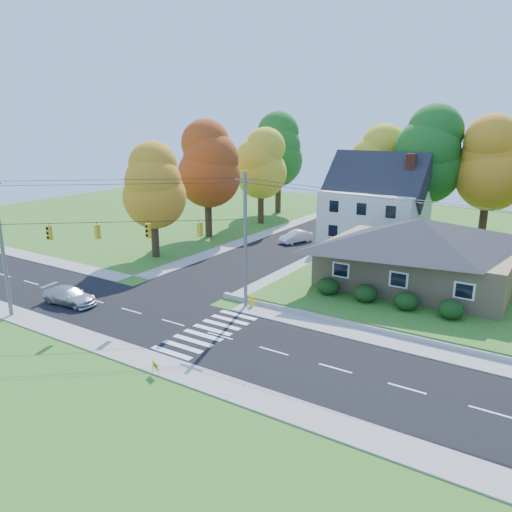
{
  "coord_description": "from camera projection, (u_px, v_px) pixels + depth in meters",
  "views": [
    {
      "loc": [
        17.84,
        -23.57,
        13.45
      ],
      "look_at": [
        -2.39,
        8.0,
        3.13
      ],
      "focal_mm": 35.0,
      "sensor_mm": 36.0,
      "label": 1
    }
  ],
  "objects": [
    {
      "name": "ground",
      "position": [
        220.0,
        336.0,
        31.99
      ],
      "size": [
        120.0,
        120.0,
        0.0
      ],
      "primitive_type": "plane",
      "color": "#3D7923"
    },
    {
      "name": "road_main",
      "position": [
        220.0,
        336.0,
        31.98
      ],
      "size": [
        90.0,
        8.0,
        0.02
      ],
      "primitive_type": "cube",
      "color": "black",
      "rests_on": "ground"
    },
    {
      "name": "road_cross",
      "position": [
        299.0,
        240.0,
        57.25
      ],
      "size": [
        8.0,
        44.0,
        0.02
      ],
      "primitive_type": "cube",
      "color": "black",
      "rests_on": "ground"
    },
    {
      "name": "sidewalk_north",
      "position": [
        261.0,
        311.0,
        36.03
      ],
      "size": [
        90.0,
        2.0,
        0.08
      ],
      "primitive_type": "cube",
      "color": "#9C9A90",
      "rests_on": "ground"
    },
    {
      "name": "sidewalk_south",
      "position": [
        167.0,
        367.0,
        27.92
      ],
      "size": [
        90.0,
        2.0,
        0.08
      ],
      "primitive_type": "cube",
      "color": "#9C9A90",
      "rests_on": "ground"
    },
    {
      "name": "lawn",
      "position": [
        491.0,
        281.0,
        42.21
      ],
      "size": [
        30.0,
        30.0,
        0.5
      ],
      "primitive_type": "cube",
      "color": "#3D7923",
      "rests_on": "ground"
    },
    {
      "name": "ranch_house",
      "position": [
        419.0,
        251.0,
        39.95
      ],
      "size": [
        14.6,
        10.6,
        5.4
      ],
      "color": "tan",
      "rests_on": "lawn"
    },
    {
      "name": "colonial_house",
      "position": [
        375.0,
        205.0,
        53.48
      ],
      "size": [
        10.4,
        8.4,
        9.6
      ],
      "color": "silver",
      "rests_on": "lawn"
    },
    {
      "name": "hedge_row",
      "position": [
        385.0,
        297.0,
        35.74
      ],
      "size": [
        10.7,
        1.7,
        1.27
      ],
      "color": "#163A10",
      "rests_on": "lawn"
    },
    {
      "name": "traffic_infrastructure",
      "position": [
        229.0,
        254.0,
        31.8
      ],
      "size": [
        38.1,
        10.66,
        10.0
      ],
      "color": "#666059",
      "rests_on": "ground"
    },
    {
      "name": "tree_lot_0",
      "position": [
        378.0,
        164.0,
        58.42
      ],
      "size": [
        6.72,
        6.72,
        12.51
      ],
      "color": "#3F2A19",
      "rests_on": "lawn"
    },
    {
      "name": "tree_lot_1",
      "position": [
        429.0,
        156.0,
        54.15
      ],
      "size": [
        7.84,
        7.84,
        14.6
      ],
      "color": "#3F2A19",
      "rests_on": "lawn"
    },
    {
      "name": "tree_lot_2",
      "position": [
        490.0,
        164.0,
        52.01
      ],
      "size": [
        7.28,
        7.28,
        13.56
      ],
      "color": "#3F2A19",
      "rests_on": "lawn"
    },
    {
      "name": "tree_west_0",
      "position": [
        152.0,
        186.0,
        48.67
      ],
      "size": [
        6.16,
        6.16,
        11.47
      ],
      "color": "#3F2A19",
      "rests_on": "ground"
    },
    {
      "name": "tree_west_1",
      "position": [
        207.0,
        164.0,
        56.96
      ],
      "size": [
        7.28,
        7.28,
        13.56
      ],
      "color": "#3F2A19",
      "rests_on": "ground"
    },
    {
      "name": "tree_west_2",
      "position": [
        261.0,
        164.0,
        64.73
      ],
      "size": [
        6.72,
        6.72,
        12.51
      ],
      "color": "#3F2A19",
      "rests_on": "ground"
    },
    {
      "name": "tree_west_3",
      "position": [
        279.0,
        150.0,
        71.92
      ],
      "size": [
        7.84,
        7.84,
        14.6
      ],
      "color": "#3F2A19",
      "rests_on": "ground"
    },
    {
      "name": "silver_sedan",
      "position": [
        70.0,
        296.0,
        37.34
      ],
      "size": [
        4.58,
        2.19,
        1.29
      ],
      "primitive_type": "imported",
      "rotation": [
        0.0,
        0.0,
        1.66
      ],
      "color": "silver",
      "rests_on": "road_main"
    },
    {
      "name": "white_car",
      "position": [
        296.0,
        237.0,
        56.08
      ],
      "size": [
        2.7,
        4.26,
        1.32
      ],
      "primitive_type": "imported",
      "rotation": [
        0.0,
        0.0,
        -0.35
      ],
      "color": "white",
      "rests_on": "road_cross"
    },
    {
      "name": "fire_hydrant",
      "position": [
        252.0,
        301.0,
        36.84
      ],
      "size": [
        0.52,
        0.4,
        0.9
      ],
      "color": "yellow",
      "rests_on": "ground"
    },
    {
      "name": "yard_sign",
      "position": [
        155.0,
        365.0,
        27.0
      ],
      "size": [
        0.6,
        0.26,
        0.79
      ],
      "color": "black",
      "rests_on": "ground"
    }
  ]
}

